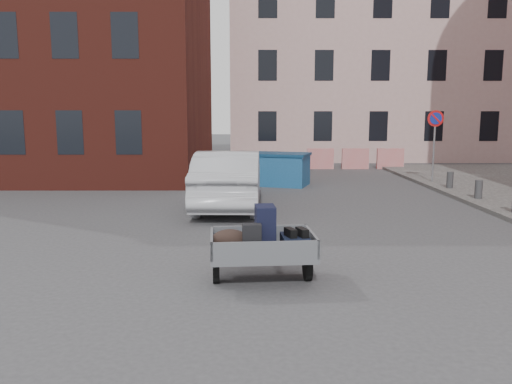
{
  "coord_description": "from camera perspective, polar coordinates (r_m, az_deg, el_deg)",
  "views": [
    {
      "loc": [
        -0.72,
        -9.11,
        2.59
      ],
      "look_at": [
        -0.68,
        0.53,
        1.1
      ],
      "focal_mm": 35.0,
      "sensor_mm": 36.0,
      "label": 1
    }
  ],
  "objects": [
    {
      "name": "ground",
      "position": [
        9.5,
        4.15,
        -7.06
      ],
      "size": [
        120.0,
        120.0,
        0.0
      ],
      "primitive_type": "plane",
      "color": "#38383A",
      "rests_on": "ground"
    },
    {
      "name": "trailer",
      "position": [
        7.79,
        0.63,
        -5.94
      ],
      "size": [
        1.68,
        1.86,
        1.2
      ],
      "rotation": [
        0.0,
        0.0,
        0.08
      ],
      "color": "black",
      "rests_on": "ground"
    },
    {
      "name": "no_parking_sign",
      "position": [
        19.78,
        19.77,
        6.6
      ],
      "size": [
        0.6,
        0.09,
        2.65
      ],
      "color": "gray",
      "rests_on": "sidewalk"
    },
    {
      "name": "dumpster",
      "position": [
        18.69,
        1.6,
        2.68
      ],
      "size": [
        3.19,
        2.3,
        1.2
      ],
      "rotation": [
        0.0,
        0.0,
        -0.32
      ],
      "color": "#1C5589",
      "rests_on": "ground"
    },
    {
      "name": "building_pink",
      "position": [
        32.13,
        12.36,
        16.47
      ],
      "size": [
        16.0,
        8.0,
        14.0
      ],
      "primitive_type": "cube",
      "color": "#C79E99",
      "rests_on": "ground"
    },
    {
      "name": "building_brick",
      "position": [
        24.02,
        -21.59,
        18.77
      ],
      "size": [
        12.0,
        10.0,
        14.0
      ],
      "primitive_type": "cube",
      "color": "#591E16",
      "rests_on": "ground"
    },
    {
      "name": "barriers",
      "position": [
        24.7,
        11.29,
        3.75
      ],
      "size": [
        4.7,
        0.18,
        1.0
      ],
      "color": "red",
      "rests_on": "ground"
    },
    {
      "name": "silver_car",
      "position": [
        14.0,
        -3.12,
        1.46
      ],
      "size": [
        1.79,
        4.93,
        1.62
      ],
      "primitive_type": "imported",
      "rotation": [
        0.0,
        0.0,
        3.13
      ],
      "color": "#AFB1B7",
      "rests_on": "ground"
    }
  ]
}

